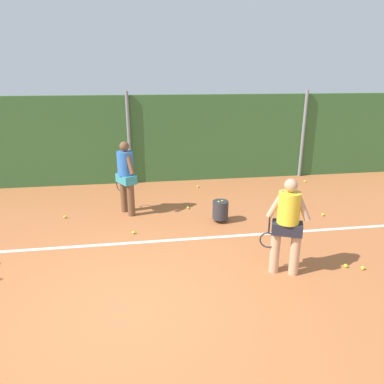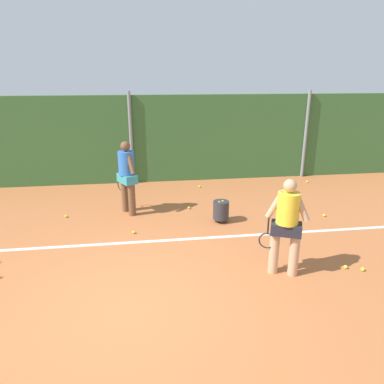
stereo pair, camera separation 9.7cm
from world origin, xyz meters
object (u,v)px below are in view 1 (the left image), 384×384
object	(u,v)px
player_foreground_near	(287,222)
ball_hopper	(220,210)
tennis_ball_3	(133,232)
tennis_ball_5	(305,181)
tennis_ball_11	(124,190)
tennis_ball_0	(65,217)
tennis_ball_12	(346,266)
player_midcourt	(126,174)
tennis_ball_8	(323,215)
tennis_ball_10	(188,208)
tennis_ball_7	(198,186)
tennis_ball_4	(363,268)

from	to	relation	value
player_foreground_near	ball_hopper	world-z (taller)	player_foreground_near
tennis_ball_3	tennis_ball_5	distance (m)	6.11
ball_hopper	tennis_ball_11	size ratio (longest dim) A/B	7.78
tennis_ball_0	tennis_ball_12	xyz separation A→B (m)	(5.28, -3.08, 0.00)
player_foreground_near	ball_hopper	xyz separation A→B (m)	(-0.56, 2.31, -0.64)
tennis_ball_12	player_midcourt	bearing A→B (deg)	140.16
ball_hopper	tennis_ball_12	bearing A→B (deg)	-53.67
tennis_ball_5	tennis_ball_12	world-z (taller)	same
tennis_ball_3	tennis_ball_8	bearing A→B (deg)	4.18
tennis_ball_10	tennis_ball_0	bearing A→B (deg)	-177.10
tennis_ball_0	tennis_ball_10	world-z (taller)	same
ball_hopper	player_foreground_near	bearing A→B (deg)	-76.44
tennis_ball_7	tennis_ball_10	bearing A→B (deg)	-107.60
ball_hopper	tennis_ball_3	world-z (taller)	ball_hopper
tennis_ball_3	tennis_ball_4	xyz separation A→B (m)	(3.93, -2.07, 0.00)
tennis_ball_5	tennis_ball_10	xyz separation A→B (m)	(-3.96, -1.74, 0.00)
tennis_ball_3	tennis_ball_11	size ratio (longest dim) A/B	1.00
tennis_ball_5	tennis_ball_8	distance (m)	2.82
player_midcourt	tennis_ball_12	bearing A→B (deg)	-159.31
player_foreground_near	tennis_ball_10	distance (m)	3.54
tennis_ball_3	tennis_ball_7	xyz separation A→B (m)	(1.90, 3.00, 0.00)
tennis_ball_0	tennis_ball_11	xyz separation A→B (m)	(1.33, 1.90, 0.00)
tennis_ball_11	tennis_ball_8	bearing A→B (deg)	-29.61
tennis_ball_3	tennis_ball_4	size ratio (longest dim) A/B	1.00
tennis_ball_11	tennis_ball_12	world-z (taller)	same
tennis_ball_0	tennis_ball_8	size ratio (longest dim) A/B	1.00
tennis_ball_5	tennis_ball_4	bearing A→B (deg)	-105.20
player_midcourt	tennis_ball_3	world-z (taller)	player_midcourt
tennis_ball_11	player_foreground_near	bearing A→B (deg)	-60.61
tennis_ball_0	player_midcourt	bearing A→B (deg)	3.79
tennis_ball_3	tennis_ball_4	distance (m)	4.44
tennis_ball_4	tennis_ball_3	bearing A→B (deg)	152.19
tennis_ball_4	tennis_ball_12	world-z (taller)	same
tennis_ball_5	tennis_ball_7	bearing A→B (deg)	-179.68
tennis_ball_7	tennis_ball_11	size ratio (longest dim) A/B	1.00
tennis_ball_8	tennis_ball_5	bearing A→B (deg)	72.76
ball_hopper	tennis_ball_12	world-z (taller)	ball_hopper
tennis_ball_0	player_foreground_near	bearing A→B (deg)	-36.63
tennis_ball_3	tennis_ball_7	size ratio (longest dim) A/B	1.00
tennis_ball_8	tennis_ball_12	distance (m)	2.42
tennis_ball_3	tennis_ball_4	world-z (taller)	same
tennis_ball_0	tennis_ball_3	size ratio (longest dim) A/B	1.00
tennis_ball_5	tennis_ball_8	size ratio (longest dim) A/B	1.00
tennis_ball_10	tennis_ball_7	bearing A→B (deg)	72.40
player_midcourt	ball_hopper	distance (m)	2.37
player_foreground_near	player_midcourt	size ratio (longest dim) A/B	0.94
player_foreground_near	tennis_ball_8	size ratio (longest dim) A/B	25.26
tennis_ball_3	tennis_ball_4	bearing A→B (deg)	-27.81
tennis_ball_3	tennis_ball_12	bearing A→B (deg)	-28.03
tennis_ball_10	tennis_ball_3	bearing A→B (deg)	-136.71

